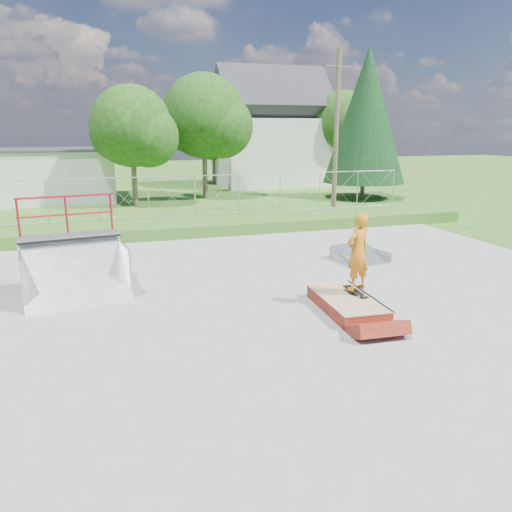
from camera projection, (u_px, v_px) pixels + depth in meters
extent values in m
plane|color=#2B611B|center=(277.00, 303.00, 12.50)|extent=(120.00, 120.00, 0.00)
cube|color=gray|center=(277.00, 303.00, 12.50)|extent=(20.00, 16.00, 0.04)
cube|color=#2B611B|center=(200.00, 226.00, 21.21)|extent=(24.00, 3.00, 0.50)
cube|color=maroon|center=(347.00, 305.00, 11.91)|extent=(1.30, 2.46, 0.33)
cube|color=tan|center=(347.00, 298.00, 11.87)|extent=(1.32, 2.48, 0.02)
cube|color=black|center=(356.00, 292.00, 12.08)|extent=(0.33, 0.82, 0.13)
imported|color=orange|center=(358.00, 255.00, 11.85)|extent=(0.80, 0.66, 1.88)
cube|color=silver|center=(27.00, 176.00, 30.07)|extent=(10.00, 6.00, 3.00)
cube|color=silver|center=(271.00, 153.00, 38.54)|extent=(8.00, 6.00, 5.00)
cube|color=#313036|center=(271.00, 107.00, 37.71)|extent=(8.40, 6.08, 6.08)
cylinder|color=brown|center=(336.00, 134.00, 24.81)|extent=(0.24, 0.24, 8.00)
cylinder|color=brown|center=(135.00, 184.00, 28.22)|extent=(0.30, 0.30, 2.45)
sphere|color=#153A10|center=(131.00, 126.00, 27.44)|extent=(4.48, 4.48, 4.48)
sphere|color=#153A10|center=(148.00, 137.00, 27.31)|extent=(3.36, 3.36, 3.36)
cylinder|color=brown|center=(205.00, 176.00, 31.35)|extent=(0.30, 0.30, 2.80)
sphere|color=#153A10|center=(204.00, 116.00, 30.46)|extent=(5.12, 5.12, 5.12)
sphere|color=#153A10|center=(222.00, 127.00, 30.31)|extent=(3.84, 3.84, 3.84)
cylinder|color=brown|center=(340.00, 168.00, 38.47)|extent=(0.30, 0.30, 2.62)
sphere|color=#153A10|center=(342.00, 123.00, 37.63)|extent=(4.80, 4.80, 4.80)
sphere|color=#153A10|center=(356.00, 131.00, 37.49)|extent=(3.60, 3.60, 3.60)
cylinder|color=brown|center=(215.00, 171.00, 39.56)|extent=(0.30, 0.30, 2.10)
sphere|color=#153A10|center=(214.00, 135.00, 38.89)|extent=(3.84, 3.84, 3.84)
sphere|color=#153A10|center=(225.00, 142.00, 38.78)|extent=(2.88, 2.88, 2.88)
cylinder|color=brown|center=(362.00, 189.00, 31.59)|extent=(0.28, 0.28, 1.20)
cone|color=black|center=(366.00, 116.00, 30.50)|extent=(5.04, 5.04, 8.10)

